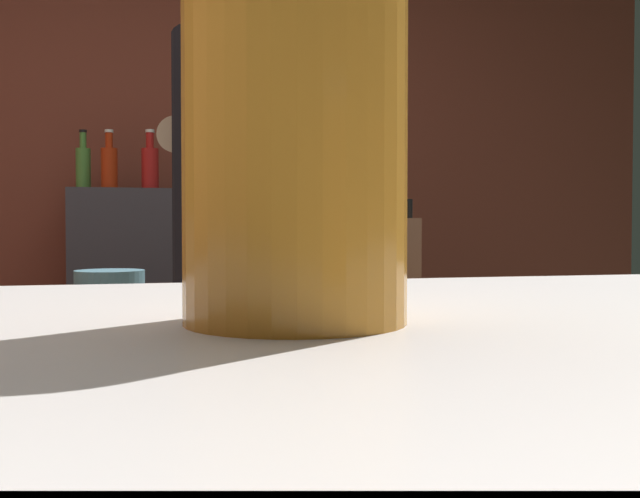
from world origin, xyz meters
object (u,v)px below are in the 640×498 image
mixing_bowl (110,280)px  bottle_vinegar (109,166)px  knife_block (400,251)px  bottle_olive_oil (150,166)px  bartender (251,265)px  bottle_soy (83,166)px  chefs_knife (329,288)px  pint_glass_near (295,131)px

mixing_bowl → bottle_vinegar: bottle_vinegar is taller
knife_block → bottle_olive_oil: bearing=121.9°
bartender → knife_block: 0.65m
bottle_vinegar → bottle_soy: 0.15m
knife_block → chefs_knife: size_ratio=1.18×
knife_block → pint_glass_near: bearing=-111.5°
pint_glass_near → bottle_vinegar: size_ratio=0.61×
bottle_olive_oil → chefs_knife: bearing=-67.0°
knife_block → chefs_knife: 0.24m
bottle_soy → bottle_olive_oil: bearing=-18.8°
bottle_soy → knife_block: bearing=-51.3°
bottle_olive_oil → bartender: bearing=-83.0°
pint_glass_near → bottle_soy: 2.93m
knife_block → bottle_soy: (-0.95, 1.19, 0.32)m
bartender → bottle_vinegar: bearing=30.6°
chefs_knife → bottle_olive_oil: bottle_olive_oil is taller
bartender → bottle_olive_oil: (-0.19, 1.51, 0.33)m
mixing_bowl → bottle_olive_oil: size_ratio=0.80×
chefs_knife → pint_glass_near: bearing=-112.5°
bottle_olive_oil → bottle_vinegar: 0.16m
bottle_olive_oil → bottle_soy: bearing=161.2°
knife_block → pint_glass_near: 1.86m
pint_glass_near → bottle_olive_oil: bottle_olive_oil is taller
pint_glass_near → bottle_olive_oil: (-0.00, 2.82, 0.21)m
knife_block → chefs_knife: knife_block is taller
bartender → chefs_knife: bearing=-17.3°
bartender → bottle_soy: size_ratio=6.94×
mixing_bowl → pint_glass_near: (0.13, -1.87, 0.19)m
bottle_soy → pint_glass_near: bearing=-84.7°
pint_glass_near → mixing_bowl: bearing=94.0°
chefs_knife → bottle_vinegar: bearing=112.6°
bartender → mixing_bowl: bearing=47.1°
chefs_knife → bottle_soy: bottle_soy is taller
pint_glass_near → bottle_olive_oil: bearing=90.0°
bottle_olive_oil → bottle_soy: (-0.27, 0.09, 0.00)m
bartender → mixing_bowl: 0.65m
pint_glass_near → bottle_soy: bearing=95.3°
bottle_olive_oil → mixing_bowl: bearing=-97.8°
bottle_vinegar → bottle_soy: bearing=136.2°
knife_block → chefs_knife: bearing=-177.8°
mixing_bowl → chefs_knife: 0.62m
mixing_bowl → bottle_soy: (-0.14, 1.04, 0.40)m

